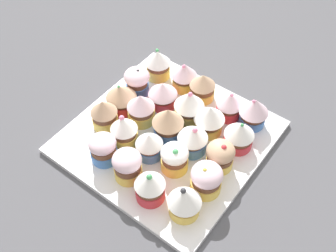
% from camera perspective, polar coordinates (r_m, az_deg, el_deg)
% --- Properties ---
extents(ground_plane, '(1.80, 1.80, 0.03)m').
position_cam_1_polar(ground_plane, '(0.89, 0.00, -2.33)').
color(ground_plane, '#4C4C51').
extents(baking_tray, '(0.38, 0.38, 0.01)m').
position_cam_1_polar(baking_tray, '(0.88, 0.00, -1.50)').
color(baking_tray, silver).
rests_on(baking_tray, ground_plane).
extents(cupcake_0, '(0.06, 0.06, 0.08)m').
position_cam_1_polar(cupcake_0, '(0.97, -1.41, 8.64)').
color(cupcake_0, '#EFC651').
rests_on(cupcake_0, baking_tray).
extents(cupcake_1, '(0.06, 0.06, 0.07)m').
position_cam_1_polar(cupcake_1, '(0.93, -4.31, 6.24)').
color(cupcake_1, '#477AC6').
rests_on(cupcake_1, baking_tray).
extents(cupcake_2, '(0.07, 0.07, 0.07)m').
position_cam_1_polar(cupcake_2, '(0.90, -6.49, 4.00)').
color(cupcake_2, '#D1333D').
rests_on(cupcake_2, baking_tray).
extents(cupcake_3, '(0.06, 0.06, 0.07)m').
position_cam_1_polar(cupcake_3, '(0.87, -8.85, 1.72)').
color(cupcake_3, '#EFC651').
rests_on(cupcake_3, baking_tray).
extents(cupcake_4, '(0.06, 0.06, 0.07)m').
position_cam_1_polar(cupcake_4, '(0.94, 2.25, 7.04)').
color(cupcake_4, '#EFC651').
rests_on(cupcake_4, baking_tray).
extents(cupcake_5, '(0.06, 0.06, 0.07)m').
position_cam_1_polar(cupcake_5, '(0.90, -0.73, 4.49)').
color(cupcake_5, '#D1333D').
rests_on(cupcake_5, baking_tray).
extents(cupcake_6, '(0.06, 0.06, 0.07)m').
position_cam_1_polar(cupcake_6, '(0.87, -3.77, 2.53)').
color(cupcake_6, '#EFC651').
rests_on(cupcake_6, baking_tray).
extents(cupcake_7, '(0.06, 0.06, 0.07)m').
position_cam_1_polar(cupcake_7, '(0.84, -6.09, -0.64)').
color(cupcake_7, '#EFC651').
rests_on(cupcake_7, baking_tray).
extents(cupcake_8, '(0.06, 0.06, 0.06)m').
position_cam_1_polar(cupcake_8, '(0.82, -8.97, -3.09)').
color(cupcake_8, '#477AC6').
rests_on(cupcake_8, baking_tray).
extents(cupcake_9, '(0.06, 0.06, 0.07)m').
position_cam_1_polar(cupcake_9, '(0.92, 4.79, 5.51)').
color(cupcake_9, '#EFC651').
rests_on(cupcake_9, baking_tray).
extents(cupcake_10, '(0.07, 0.07, 0.08)m').
position_cam_1_polar(cupcake_10, '(0.87, 2.95, 2.87)').
color(cupcake_10, '#EFC651').
rests_on(cupcake_10, baking_tray).
extents(cupcake_11, '(0.07, 0.07, 0.08)m').
position_cam_1_polar(cupcake_11, '(0.84, 0.04, 0.82)').
color(cupcake_11, '#477AC6').
rests_on(cupcake_11, baking_tray).
extents(cupcake_12, '(0.06, 0.06, 0.06)m').
position_cam_1_polar(cupcake_12, '(0.82, -2.76, -2.48)').
color(cupcake_12, '#477AC6').
rests_on(cupcake_12, baking_tray).
extents(cupcake_13, '(0.06, 0.06, 0.07)m').
position_cam_1_polar(cupcake_13, '(0.79, -5.77, -5.34)').
color(cupcake_13, '#EFC651').
rests_on(cupcake_13, baking_tray).
extents(cupcake_14, '(0.05, 0.05, 0.07)m').
position_cam_1_polar(cupcake_14, '(0.89, 8.49, 2.93)').
color(cupcake_14, '#D1333D').
rests_on(cupcake_14, baking_tray).
extents(cupcake_15, '(0.07, 0.07, 0.07)m').
position_cam_1_polar(cupcake_15, '(0.85, 5.74, 1.03)').
color(cupcake_15, '#EFC651').
rests_on(cupcake_15, baking_tray).
extents(cupcake_16, '(0.06, 0.06, 0.07)m').
position_cam_1_polar(cupcake_16, '(0.82, 3.54, -1.67)').
color(cupcake_16, '#477AC6').
rests_on(cupcake_16, baking_tray).
extents(cupcake_17, '(0.05, 0.05, 0.07)m').
position_cam_1_polar(cupcake_17, '(0.80, 0.92, -4.45)').
color(cupcake_17, '#EFC651').
rests_on(cupcake_17, baking_tray).
extents(cupcake_18, '(0.06, 0.06, 0.08)m').
position_cam_1_polar(cupcake_18, '(0.76, -2.52, -8.29)').
color(cupcake_18, '#D1333D').
rests_on(cupcake_18, baking_tray).
extents(cupcake_19, '(0.06, 0.06, 0.08)m').
position_cam_1_polar(cupcake_19, '(0.88, 11.80, 2.01)').
color(cupcake_19, '#477AC6').
rests_on(cupcake_19, baking_tray).
extents(cupcake_20, '(0.06, 0.06, 0.07)m').
position_cam_1_polar(cupcake_20, '(0.84, 9.84, -1.20)').
color(cupcake_20, '#D1333D').
rests_on(cupcake_20, baking_tray).
extents(cupcake_21, '(0.06, 0.06, 0.07)m').
position_cam_1_polar(cupcake_21, '(0.81, 7.26, -4.06)').
color(cupcake_21, '#EFC651').
rests_on(cupcake_21, baking_tray).
extents(cupcake_22, '(0.06, 0.06, 0.07)m').
position_cam_1_polar(cupcake_22, '(0.77, 5.35, -7.31)').
color(cupcake_22, '#EFC651').
rests_on(cupcake_22, baking_tray).
extents(cupcake_23, '(0.06, 0.06, 0.08)m').
position_cam_1_polar(cupcake_23, '(0.74, 2.32, -10.36)').
color(cupcake_23, '#EFC651').
rests_on(cupcake_23, baking_tray).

